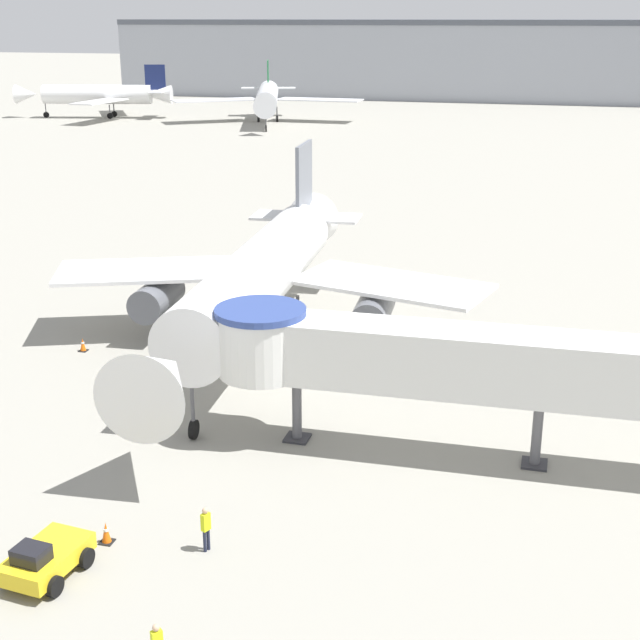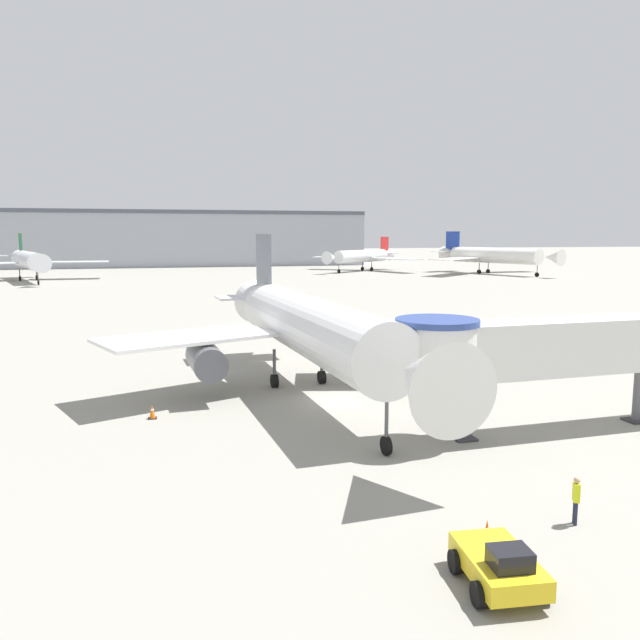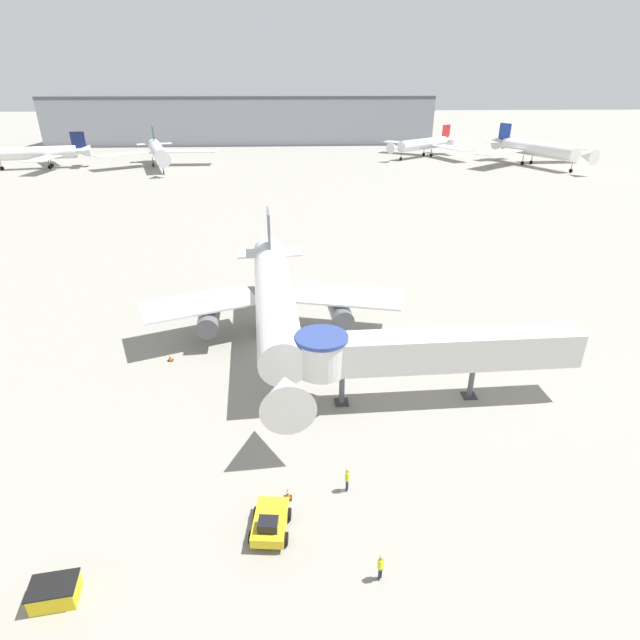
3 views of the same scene
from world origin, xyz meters
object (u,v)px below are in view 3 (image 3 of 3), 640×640
at_px(traffic_cone_near_nose, 288,494).
at_px(ground_crew_wing_walker, 381,566).
at_px(background_jet_navy_tail, 40,153).
at_px(background_jet_blue_tail, 536,149).
at_px(service_container_yellow, 55,592).
at_px(traffic_cone_starboard_wing, 380,347).
at_px(main_airplane, 275,301).
at_px(background_jet_red_tail, 425,144).
at_px(pushback_tug_yellow, 270,522).
at_px(jet_bridge, 420,351).
at_px(traffic_cone_port_wing, 170,357).
at_px(ground_crew_marshaller, 347,478).
at_px(background_jet_green_tail, 158,151).

bearing_deg(traffic_cone_near_nose, ground_crew_wing_walker, -50.52).
height_order(background_jet_navy_tail, background_jet_blue_tail, background_jet_blue_tail).
relative_size(service_container_yellow, background_jet_navy_tail, 0.08).
bearing_deg(traffic_cone_starboard_wing, main_airplane, 167.20).
distance_m(main_airplane, background_jet_red_tail, 135.89).
bearing_deg(background_jet_blue_tail, pushback_tug_yellow, -140.86).
xyz_separation_m(main_airplane, traffic_cone_near_nose, (1.08, -20.91, -3.96)).
relative_size(traffic_cone_starboard_wing, traffic_cone_near_nose, 0.77).
distance_m(jet_bridge, background_jet_red_tail, 142.74).
relative_size(traffic_cone_starboard_wing, traffic_cone_port_wing, 0.81).
relative_size(traffic_cone_near_nose, ground_crew_marshaller, 0.47).
xyz_separation_m(ground_crew_marshaller, background_jet_green_tail, (-41.30, 130.99, 3.60)).
xyz_separation_m(jet_bridge, ground_crew_marshaller, (-6.70, -9.68, -3.52)).
relative_size(pushback_tug_yellow, background_jet_red_tail, 0.12).
relative_size(pushback_tug_yellow, background_jet_navy_tail, 0.11).
xyz_separation_m(service_container_yellow, background_jet_red_tail, (57.33, 154.57, 3.64)).
height_order(background_jet_red_tail, background_jet_blue_tail, background_jet_blue_tail).
bearing_deg(jet_bridge, ground_crew_marshaller, -126.33).
height_order(traffic_cone_starboard_wing, ground_crew_wing_walker, ground_crew_wing_walker).
xyz_separation_m(traffic_cone_near_nose, background_jet_red_tail, (45.69, 148.50, 3.82)).
bearing_deg(background_jet_green_tail, traffic_cone_near_nose, -91.36).
bearing_deg(pushback_tug_yellow, ground_crew_wing_walker, -24.34).
distance_m(traffic_cone_starboard_wing, ground_crew_wing_walker, 24.84).
bearing_deg(ground_crew_marshaller, traffic_cone_starboard_wing, -172.69).
distance_m(traffic_cone_near_nose, background_jet_red_tail, 155.41).
relative_size(traffic_cone_port_wing, ground_crew_marshaller, 0.45).
distance_m(service_container_yellow, background_jet_blue_tail, 159.48).
xyz_separation_m(traffic_cone_port_wing, ground_crew_wing_walker, (15.73, -23.52, 0.61)).
xyz_separation_m(traffic_cone_port_wing, background_jet_green_tail, (-26.61, 113.81, 4.24)).
bearing_deg(jet_bridge, traffic_cone_near_nose, -137.51).
xyz_separation_m(jet_bridge, service_container_yellow, (-22.13, -16.23, -3.96)).
distance_m(traffic_cone_starboard_wing, background_jet_red_tail, 135.02).
bearing_deg(background_jet_blue_tail, ground_crew_wing_walker, -138.30).
bearing_deg(ground_crew_wing_walker, ground_crew_marshaller, -128.69).
relative_size(pushback_tug_yellow, ground_crew_marshaller, 1.93).
bearing_deg(background_jet_blue_tail, background_jet_navy_tail, 157.56).
distance_m(jet_bridge, ground_crew_wing_walker, 17.35).
distance_m(jet_bridge, background_jet_blue_tail, 134.21).
bearing_deg(traffic_cone_near_nose, background_jet_navy_tail, 118.33).
relative_size(pushback_tug_yellow, background_jet_blue_tail, 0.09).
height_order(main_airplane, traffic_cone_starboard_wing, main_airplane).
distance_m(pushback_tug_yellow, background_jet_navy_tail, 151.69).
bearing_deg(ground_crew_wing_walker, jet_bridge, -157.53).
bearing_deg(traffic_cone_port_wing, traffic_cone_near_nose, -58.30).
height_order(ground_crew_marshaller, background_jet_blue_tail, background_jet_blue_tail).
distance_m(main_airplane, pushback_tug_yellow, 23.64).
bearing_deg(background_jet_blue_tail, background_jet_green_tail, 157.38).
height_order(traffic_cone_port_wing, background_jet_red_tail, background_jet_red_tail).
bearing_deg(service_container_yellow, background_jet_red_tail, 69.65).
bearing_deg(background_jet_navy_tail, background_jet_green_tail, 75.61).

